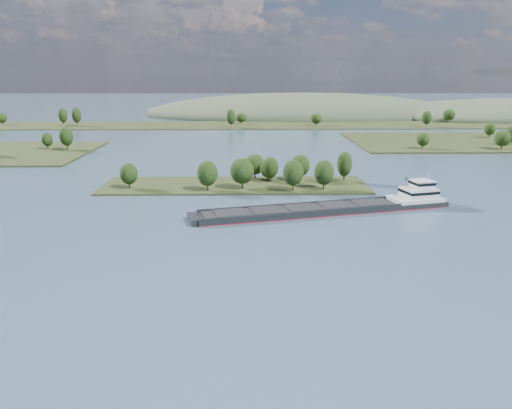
{
  "coord_description": "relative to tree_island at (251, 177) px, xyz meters",
  "views": [
    {
      "loc": [
        4.83,
        -5.36,
        42.14
      ],
      "look_at": [
        7.15,
        130.0,
        6.0
      ],
      "focal_mm": 35.0,
      "sensor_mm": 36.0,
      "label": 1
    }
  ],
  "objects": [
    {
      "name": "ground",
      "position": [
        -6.19,
        -59.0,
        -3.77
      ],
      "size": [
        1800.0,
        1800.0,
        0.0
      ],
      "primitive_type": "plane",
      "color": "#3C5467",
      "rests_on": "ground"
    },
    {
      "name": "tree_island",
      "position": [
        0.0,
        0.0,
        0.0
      ],
      "size": [
        100.0,
        30.06,
        13.07
      ],
      "color": "#242E14",
      "rests_on": "ground"
    },
    {
      "name": "back_shoreline",
      "position": [
        1.64,
        220.71,
        -3.09
      ],
      "size": [
        900.0,
        60.0,
        15.75
      ],
      "color": "#242E14",
      "rests_on": "ground"
    },
    {
      "name": "hill_west",
      "position": [
        53.81,
        321.0,
        -3.77
      ],
      "size": [
        320.0,
        160.0,
        44.0
      ],
      "primitive_type": "ellipsoid",
      "color": "#3B4831",
      "rests_on": "ground"
    },
    {
      "name": "cargo_barge",
      "position": [
        27.74,
        -34.73,
        -2.36
      ],
      "size": [
        82.86,
        30.21,
        11.23
      ],
      "color": "black",
      "rests_on": "ground"
    }
  ]
}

